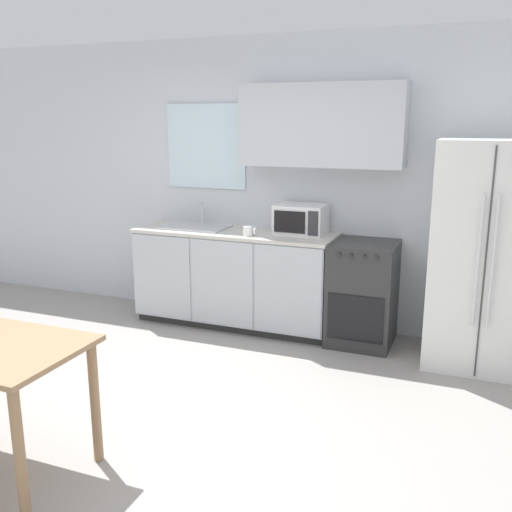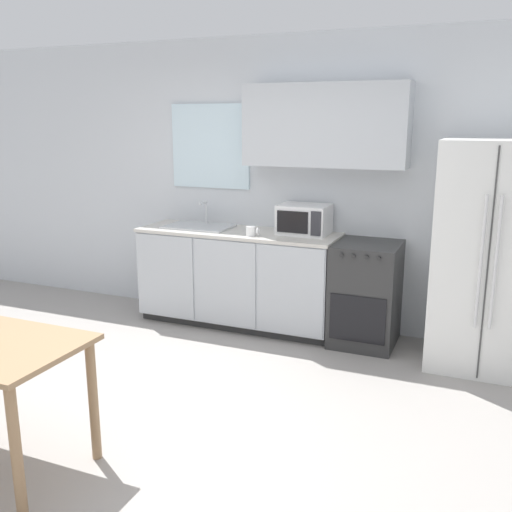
# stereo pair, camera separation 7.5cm
# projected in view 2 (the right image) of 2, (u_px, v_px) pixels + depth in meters

# --- Properties ---
(ground_plane) EXTENTS (12.00, 12.00, 0.00)m
(ground_plane) POSITION_uv_depth(u_px,v_px,m) (174.00, 425.00, 3.72)
(ground_plane) COLOR gray
(wall_back) EXTENTS (12.00, 0.38, 2.70)m
(wall_back) POSITION_uv_depth(u_px,v_px,m) (294.00, 176.00, 5.34)
(wall_back) COLOR silver
(wall_back) RESTS_ON ground_plane
(kitchen_counter) EXTENTS (1.92, 0.61, 0.93)m
(kitchen_counter) POSITION_uv_depth(u_px,v_px,m) (238.00, 278.00, 5.46)
(kitchen_counter) COLOR #333333
(kitchen_counter) RESTS_ON ground_plane
(oven_range) EXTENTS (0.55, 0.61, 0.91)m
(oven_range) POSITION_uv_depth(u_px,v_px,m) (366.00, 294.00, 5.00)
(oven_range) COLOR #2D2D2D
(oven_range) RESTS_ON ground_plane
(refrigerator) EXTENTS (0.81, 0.78, 1.80)m
(refrigerator) POSITION_uv_depth(u_px,v_px,m) (489.00, 256.00, 4.47)
(refrigerator) COLOR silver
(refrigerator) RESTS_ON ground_plane
(kitchen_sink) EXTENTS (0.64, 0.40, 0.24)m
(kitchen_sink) POSITION_uv_depth(u_px,v_px,m) (199.00, 226.00, 5.52)
(kitchen_sink) COLOR #B7BABC
(kitchen_sink) RESTS_ON kitchen_counter
(microwave) EXTENTS (0.45, 0.35, 0.27)m
(microwave) POSITION_uv_depth(u_px,v_px,m) (304.00, 219.00, 5.17)
(microwave) COLOR silver
(microwave) RESTS_ON kitchen_counter
(coffee_mug) EXTENTS (0.12, 0.09, 0.09)m
(coffee_mug) POSITION_uv_depth(u_px,v_px,m) (252.00, 231.00, 5.11)
(coffee_mug) COLOR white
(coffee_mug) RESTS_ON kitchen_counter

